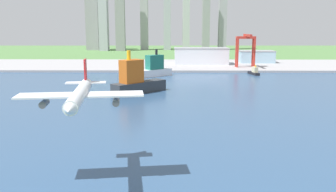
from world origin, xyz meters
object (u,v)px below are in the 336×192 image
object	(u,v)px
tugboat_small	(254,72)
port_crane_red	(246,44)
warehouse_annex	(256,57)
warehouse_main	(201,56)
airplane_landing	(80,95)
container_barge	(136,81)
ferry_boat	(152,69)

from	to	relation	value
tugboat_small	port_crane_red	world-z (taller)	port_crane_red
warehouse_annex	warehouse_main	bearing A→B (deg)	-164.46
airplane_landing	port_crane_red	xyz separation A→B (m)	(115.49, 323.19, 1.08)
container_barge	warehouse_main	distance (m)	209.62
warehouse_main	warehouse_annex	xyz separation A→B (m)	(76.97, 21.40, -2.48)
airplane_landing	tugboat_small	xyz separation A→B (m)	(114.84, 271.65, -26.08)
airplane_landing	port_crane_red	distance (m)	343.21
port_crane_red	tugboat_small	bearing A→B (deg)	-90.73
warehouse_main	container_barge	bearing A→B (deg)	-108.00
airplane_landing	warehouse_annex	xyz separation A→B (m)	(142.50, 382.47, -18.66)
ferry_boat	warehouse_main	xyz separation A→B (m)	(58.15, 106.03, 5.11)
port_crane_red	warehouse_main	distance (m)	65.03
container_barge	warehouse_main	world-z (taller)	container_barge
tugboat_small	warehouse_annex	xyz separation A→B (m)	(27.66, 110.82, 7.41)
tugboat_small	container_barge	bearing A→B (deg)	-136.06
warehouse_main	port_crane_red	bearing A→B (deg)	-37.16
ferry_boat	port_crane_red	world-z (taller)	port_crane_red
airplane_landing	container_barge	world-z (taller)	airplane_landing
ferry_boat	port_crane_red	bearing A→B (deg)	32.22
airplane_landing	warehouse_main	xyz separation A→B (m)	(65.53, 361.06, -16.18)
warehouse_main	warehouse_annex	size ratio (longest dim) A/B	1.52
container_barge	port_crane_red	size ratio (longest dim) A/B	1.03
airplane_landing	tugboat_small	world-z (taller)	airplane_landing
warehouse_main	warehouse_annex	distance (m)	79.93
port_crane_red	warehouse_annex	world-z (taller)	port_crane_red
airplane_landing	port_crane_red	world-z (taller)	port_crane_red
airplane_landing	ferry_boat	distance (m)	256.03
warehouse_annex	port_crane_red	bearing A→B (deg)	-114.49
container_barge	port_crane_red	distance (m)	199.17
airplane_landing	warehouse_main	size ratio (longest dim) A/B	0.64
airplane_landing	warehouse_main	bearing A→B (deg)	79.71
port_crane_red	warehouse_annex	distance (m)	68.07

